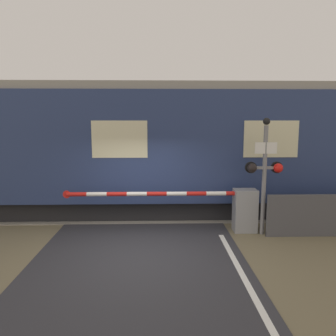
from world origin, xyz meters
TOP-DOWN VIEW (x-y plane):
  - ground_plane at (0.00, 0.00)m, footprint 80.00×80.00m
  - track_bed at (0.00, 3.59)m, footprint 36.00×3.20m
  - train at (-0.65, 3.59)m, footprint 15.35×3.21m
  - crossing_barrier at (2.35, 1.35)m, footprint 5.12×0.44m
  - signal_post at (3.14, 1.12)m, footprint 0.97×0.26m
  - roadside_fence at (4.98, 0.91)m, footprint 3.61×0.06m

SIDE VIEW (x-z plane):
  - ground_plane at x=0.00m, z-range 0.00..0.00m
  - track_bed at x=0.00m, z-range -0.04..0.09m
  - roadside_fence at x=4.98m, z-range 0.00..1.10m
  - crossing_barrier at x=2.35m, z-range 0.08..1.23m
  - signal_post at x=3.14m, z-range 0.21..3.24m
  - train at x=-0.65m, z-range 0.05..4.09m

